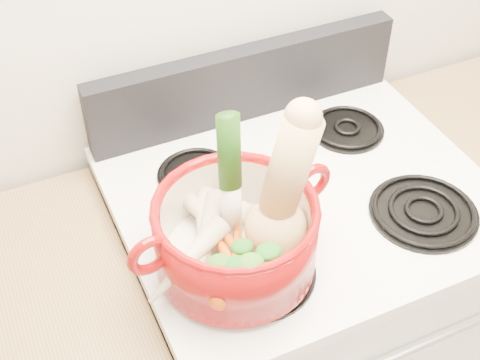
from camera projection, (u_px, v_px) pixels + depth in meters
name	position (u px, v px, depth m)	size (l,w,h in m)	color
stove_body	(292.00, 326.00, 1.75)	(0.76, 0.65, 0.92)	white
cooktop	(304.00, 197.00, 1.43)	(0.78, 0.67, 0.03)	white
control_backsplash	(245.00, 83.00, 1.56)	(0.76, 0.05, 0.18)	black
burner_front_left	(257.00, 271.00, 1.25)	(0.22, 0.22, 0.02)	black
burner_front_right	(424.00, 211.00, 1.37)	(0.22, 0.22, 0.02)	black
burner_back_left	(197.00, 173.00, 1.45)	(0.17, 0.17, 0.02)	black
burner_back_right	(347.00, 128.00, 1.57)	(0.17, 0.17, 0.02)	black
dutch_oven	(235.00, 236.00, 1.21)	(0.30, 0.30, 0.15)	maroon
pot_handle_left	(150.00, 255.00, 1.11)	(0.08, 0.08, 0.02)	maroon
pot_handle_right	(312.00, 182.00, 1.24)	(0.08, 0.08, 0.02)	maroon
squash	(278.00, 190.00, 1.14)	(0.12, 0.12, 0.29)	#E4B875
leek	(231.00, 177.00, 1.18)	(0.04, 0.04, 0.28)	silver
ginger	(231.00, 218.00, 1.27)	(0.08, 0.06, 0.04)	tan
parsnip_0	(205.00, 242.00, 1.22)	(0.04, 0.04, 0.23)	#EDE3C1
parsnip_1	(205.00, 243.00, 1.20)	(0.05, 0.05, 0.22)	beige
parsnip_2	(210.00, 221.00, 1.25)	(0.04, 0.04, 0.17)	beige
parsnip_3	(187.00, 260.00, 1.17)	(0.04, 0.04, 0.20)	beige
carrot_0	(239.00, 251.00, 1.21)	(0.03, 0.03, 0.15)	#BA3309
carrot_1	(230.00, 264.00, 1.18)	(0.04, 0.04, 0.17)	#CC520A
carrot_2	(237.00, 251.00, 1.19)	(0.03, 0.03, 0.18)	#BC4F09
carrot_3	(234.00, 276.00, 1.14)	(0.03, 0.03, 0.13)	#D94A0A
carrot_4	(236.00, 266.00, 1.15)	(0.03, 0.03, 0.15)	#DC4E0B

